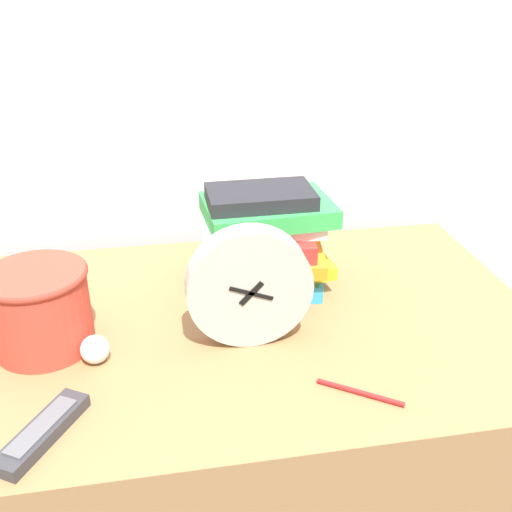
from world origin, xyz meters
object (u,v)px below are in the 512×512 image
book_stack (264,240)px  crumpled_paper_ball (95,349)px  tv_remote (43,432)px  desk_clock (249,287)px  pen (360,392)px  basket (39,307)px

book_stack → crumpled_paper_ball: (-0.32, -0.20, -0.08)m
book_stack → tv_remote: book_stack is taller
desk_clock → book_stack: desk_clock is taller
pen → desk_clock: bearing=129.5°
basket → crumpled_paper_ball: (0.09, -0.06, -0.05)m
desk_clock → tv_remote: size_ratio=1.33×
book_stack → tv_remote: (-0.38, -0.36, -0.09)m
book_stack → pen: size_ratio=2.21×
tv_remote → basket: bearing=96.2°
desk_clock → pen: 0.24m
tv_remote → desk_clock: bearing=29.4°
desk_clock → crumpled_paper_ball: (-0.26, -0.02, -0.08)m
crumpled_paper_ball → pen: (0.40, -0.16, -0.02)m
tv_remote → book_stack: bearing=43.5°
basket → tv_remote: bearing=-83.8°
desk_clock → crumpled_paper_ball: size_ratio=4.45×
desk_clock → pen: bearing=-50.5°
book_stack → basket: bearing=-161.7°
tv_remote → pen: size_ratio=1.37×
desk_clock → basket: desk_clock is taller
crumpled_paper_ball → desk_clock: bearing=3.4°
book_stack → tv_remote: size_ratio=1.61×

